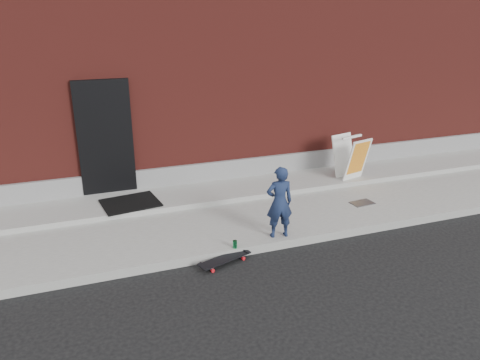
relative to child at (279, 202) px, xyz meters
name	(u,v)px	position (x,y,z in m)	size (l,w,h in m)	color
ground	(289,248)	(0.10, -0.20, -0.77)	(80.00, 80.00, 0.00)	black
sidewalk	(256,210)	(0.10, 1.30, -0.69)	(20.00, 3.00, 0.15)	gray
apron	(240,188)	(0.10, 2.20, -0.57)	(20.00, 1.20, 0.10)	gray
building	(185,57)	(0.10, 6.79, 1.73)	(20.00, 8.10, 5.00)	maroon
child	(279,202)	(0.00, 0.00, 0.00)	(0.45, 0.29, 1.23)	#192547
skateboard	(225,259)	(-1.06, -0.32, -0.69)	(0.89, 0.48, 0.10)	red
pizza_sign	(351,157)	(2.57, 1.88, -0.04)	(0.71, 0.79, 0.95)	white
soda_can	(235,244)	(-0.83, -0.15, -0.55)	(0.07, 0.07, 0.13)	#1A8543
doormat	(130,203)	(-2.20, 2.03, -0.50)	(1.04, 0.84, 0.03)	black
utility_plate	(362,203)	(2.14, 0.73, -0.61)	(0.45, 0.29, 0.01)	#515155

